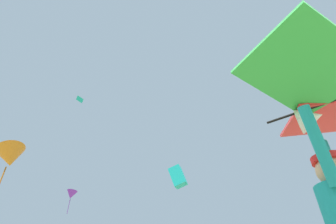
{
  "coord_description": "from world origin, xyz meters",
  "views": [
    {
      "loc": [
        -1.98,
        -0.34,
        0.69
      ],
      "look_at": [
        0.21,
        2.36,
        3.23
      ],
      "focal_mm": 27.21,
      "sensor_mm": 36.0,
      "label": 1
    }
  ],
  "objects_px": {
    "held_stunt_kite": "(315,102)",
    "distant_kite_purple_high_right": "(71,195)",
    "distant_kite_teal_overhead_distant": "(178,177)",
    "distant_kite_orange_mid_left": "(10,157)",
    "distant_kite_teal_high_left": "(80,99)"
  },
  "relations": [
    {
      "from": "distant_kite_purple_high_right",
      "to": "distant_kite_teal_high_left",
      "type": "xyz_separation_m",
      "value": [
        -2.98,
        -4.71,
        9.27
      ]
    },
    {
      "from": "distant_kite_purple_high_right",
      "to": "distant_kite_teal_overhead_distant",
      "type": "height_order",
      "value": "distant_kite_purple_high_right"
    },
    {
      "from": "distant_kite_purple_high_right",
      "to": "distant_kite_orange_mid_left",
      "type": "height_order",
      "value": "distant_kite_purple_high_right"
    },
    {
      "from": "distant_kite_orange_mid_left",
      "to": "distant_kite_teal_overhead_distant",
      "type": "height_order",
      "value": "distant_kite_teal_overhead_distant"
    },
    {
      "from": "distant_kite_purple_high_right",
      "to": "distant_kite_teal_overhead_distant",
      "type": "distance_m",
      "value": 18.72
    },
    {
      "from": "distant_kite_purple_high_right",
      "to": "distant_kite_teal_overhead_distant",
      "type": "bearing_deg",
      "value": -90.59
    },
    {
      "from": "distant_kite_purple_high_right",
      "to": "distant_kite_teal_overhead_distant",
      "type": "relative_size",
      "value": 1.93
    },
    {
      "from": "distant_kite_orange_mid_left",
      "to": "distant_kite_teal_high_left",
      "type": "height_order",
      "value": "distant_kite_teal_high_left"
    },
    {
      "from": "held_stunt_kite",
      "to": "distant_kite_purple_high_right",
      "type": "distance_m",
      "value": 30.33
    },
    {
      "from": "distant_kite_purple_high_right",
      "to": "distant_kite_teal_overhead_distant",
      "type": "xyz_separation_m",
      "value": [
        -0.19,
        -18.36,
        -3.66
      ]
    },
    {
      "from": "distant_kite_teal_overhead_distant",
      "to": "distant_kite_teal_high_left",
      "type": "distance_m",
      "value": 19.01
    },
    {
      "from": "held_stunt_kite",
      "to": "distant_kite_purple_high_right",
      "type": "xyz_separation_m",
      "value": [
        7.3,
        28.37,
        7.85
      ]
    },
    {
      "from": "held_stunt_kite",
      "to": "distant_kite_purple_high_right",
      "type": "bearing_deg",
      "value": 75.58
    },
    {
      "from": "held_stunt_kite",
      "to": "distant_kite_orange_mid_left",
      "type": "distance_m",
      "value": 12.23
    },
    {
      "from": "held_stunt_kite",
      "to": "distant_kite_teal_overhead_distant",
      "type": "bearing_deg",
      "value": 54.61
    }
  ]
}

